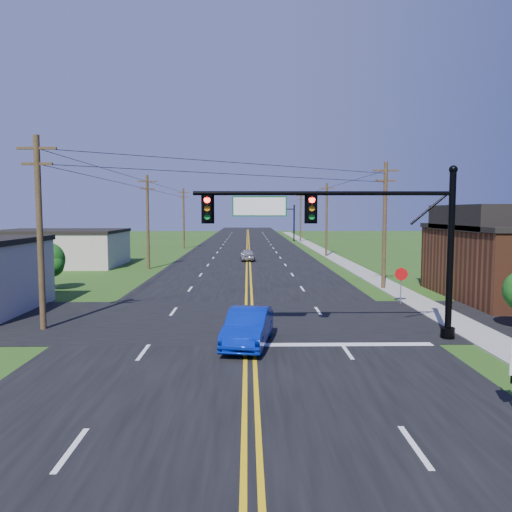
{
  "coord_description": "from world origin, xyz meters",
  "views": [
    {
      "loc": [
        0.09,
        -13.16,
        5.53
      ],
      "look_at": [
        0.48,
        10.0,
        3.46
      ],
      "focal_mm": 35.0,
      "sensor_mm": 36.0,
      "label": 1
    }
  ],
  "objects_px": {
    "signal_mast_main": "(347,230)",
    "stop_sign": "(401,278)",
    "signal_mast_far": "(271,217)",
    "blue_car": "(248,328)"
  },
  "relations": [
    {
      "from": "signal_mast_main",
      "to": "stop_sign",
      "type": "xyz_separation_m",
      "value": [
        4.92,
        8.17,
        -3.16
      ]
    },
    {
      "from": "signal_mast_far",
      "to": "stop_sign",
      "type": "distance_m",
      "value": 64.08
    },
    {
      "from": "signal_mast_main",
      "to": "signal_mast_far",
      "type": "bearing_deg",
      "value": 89.92
    },
    {
      "from": "signal_mast_far",
      "to": "blue_car",
      "type": "relative_size",
      "value": 2.39
    },
    {
      "from": "signal_mast_main",
      "to": "signal_mast_far",
      "type": "height_order",
      "value": "same"
    },
    {
      "from": "blue_car",
      "to": "signal_mast_far",
      "type": "bearing_deg",
      "value": 95.66
    },
    {
      "from": "signal_mast_main",
      "to": "signal_mast_far",
      "type": "distance_m",
      "value": 72.0
    },
    {
      "from": "signal_mast_far",
      "to": "stop_sign",
      "type": "height_order",
      "value": "signal_mast_far"
    },
    {
      "from": "blue_car",
      "to": "stop_sign",
      "type": "height_order",
      "value": "stop_sign"
    },
    {
      "from": "signal_mast_far",
      "to": "stop_sign",
      "type": "bearing_deg",
      "value": -85.68
    }
  ]
}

